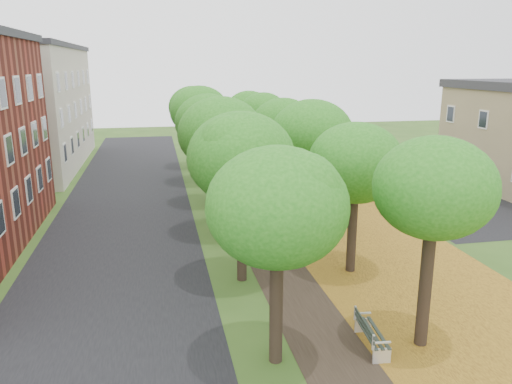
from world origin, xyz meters
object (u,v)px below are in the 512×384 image
bench (370,333)px  car_grey (400,184)px  car_white (403,185)px  car_silver (448,207)px  car_red (440,203)px

bench → car_grey: bearing=-24.1°
car_white → car_silver: bearing=172.9°
car_silver → car_grey: car_grey is taller
bench → car_silver: bearing=-34.7°
car_silver → car_red: (-0.24, 0.55, 0.07)m
car_red → car_grey: car_red is taller
car_grey → car_white: car_white is taller
car_grey → car_red: bearing=169.6°
bench → car_grey: car_grey is taller
bench → car_white: (10.09, 17.32, 0.25)m
car_silver → car_red: 0.60m
car_silver → bench: bearing=123.4°
bench → car_red: (10.09, 12.78, 0.19)m
car_red → car_grey: size_ratio=0.90×
car_grey → bench: bearing=140.0°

